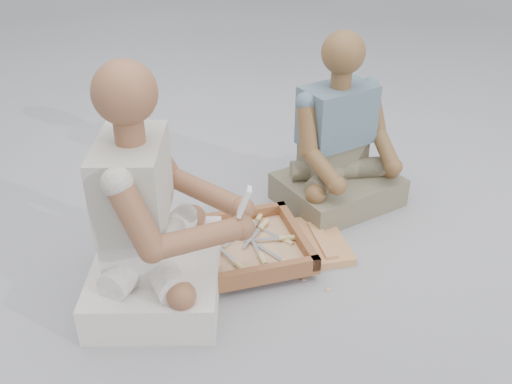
{
  "coord_description": "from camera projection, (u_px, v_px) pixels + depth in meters",
  "views": [
    {
      "loc": [
        -0.25,
        -1.75,
        1.44
      ],
      "look_at": [
        -0.09,
        0.17,
        0.3
      ],
      "focal_mm": 40.0,
      "sensor_mm": 36.0,
      "label": 1
    }
  ],
  "objects": [
    {
      "name": "wood_chip_2",
      "position": [
        256.0,
        233.0,
        2.52
      ],
      "size": [
        0.02,
        0.02,
        0.0
      ],
      "primitive_type": "cube",
      "rotation": [
        0.0,
        0.0,
        0.6
      ],
      "color": "tan",
      "rests_on": "ground"
    },
    {
      "name": "ground",
      "position": [
        282.0,
        279.0,
        2.25
      ],
      "size": [
        60.0,
        60.0,
        0.0
      ],
      "primitive_type": "plane",
      "color": "#A09FA4",
      "rests_on": "ground"
    },
    {
      "name": "chisel_9",
      "position": [
        285.0,
        262.0,
        2.23
      ],
      "size": [
        0.15,
        0.18,
        0.02
      ],
      "rotation": [
        0.0,
        0.0,
        -0.9
      ],
      "color": "silver",
      "rests_on": "tool_tray"
    },
    {
      "name": "wood_chip_4",
      "position": [
        230.0,
        249.0,
        2.41
      ],
      "size": [
        0.02,
        0.02,
        0.0
      ],
      "primitive_type": "cube",
      "rotation": [
        0.0,
        0.0,
        0.2
      ],
      "color": "tan",
      "rests_on": "ground"
    },
    {
      "name": "wood_chip_3",
      "position": [
        295.0,
        211.0,
        2.67
      ],
      "size": [
        0.02,
        0.02,
        0.0
      ],
      "primitive_type": "cube",
      "rotation": [
        0.0,
        0.0,
        1.14
      ],
      "color": "tan",
      "rests_on": "ground"
    },
    {
      "name": "chisel_8",
      "position": [
        258.0,
        219.0,
        2.49
      ],
      "size": [
        0.09,
        0.21,
        0.02
      ],
      "rotation": [
        0.0,
        0.0,
        1.21
      ],
      "color": "silver",
      "rests_on": "tool_tray"
    },
    {
      "name": "chisel_0",
      "position": [
        261.0,
        227.0,
        2.43
      ],
      "size": [
        0.13,
        0.2,
        0.02
      ],
      "rotation": [
        0.0,
        0.0,
        1.02
      ],
      "color": "silver",
      "rests_on": "tool_tray"
    },
    {
      "name": "chisel_6",
      "position": [
        211.0,
        244.0,
        2.31
      ],
      "size": [
        0.09,
        0.21,
        0.02
      ],
      "rotation": [
        0.0,
        0.0,
        -1.23
      ],
      "color": "silver",
      "rests_on": "tool_tray"
    },
    {
      "name": "wood_chip_7",
      "position": [
        304.0,
        279.0,
        2.24
      ],
      "size": [
        0.02,
        0.02,
        0.0
      ],
      "primitive_type": "cube",
      "rotation": [
        0.0,
        0.0,
        2.99
      ],
      "color": "tan",
      "rests_on": "ground"
    },
    {
      "name": "chisel_4",
      "position": [
        237.0,
        264.0,
        2.21
      ],
      "size": [
        0.12,
        0.2,
        0.02
      ],
      "rotation": [
        0.0,
        0.0,
        -1.06
      ],
      "color": "silver",
      "rests_on": "tool_tray"
    },
    {
      "name": "chisel_10",
      "position": [
        217.0,
        227.0,
        2.42
      ],
      "size": [
        0.06,
        0.22,
        0.02
      ],
      "rotation": [
        0.0,
        0.0,
        1.38
      ],
      "color": "silver",
      "rests_on": "tool_tray"
    },
    {
      "name": "chisel_7",
      "position": [
        282.0,
        238.0,
        2.36
      ],
      "size": [
        0.22,
        0.02,
        0.02
      ],
      "rotation": [
        0.0,
        0.0,
        0.02
      ],
      "color": "silver",
      "rests_on": "tool_tray"
    },
    {
      "name": "carved_panel",
      "position": [
        283.0,
        246.0,
        2.41
      ],
      "size": [
        0.57,
        0.42,
        0.04
      ],
      "primitive_type": "cube",
      "rotation": [
        0.0,
        0.0,
        0.13
      ],
      "color": "olive",
      "rests_on": "ground"
    },
    {
      "name": "chisel_3",
      "position": [
        282.0,
        239.0,
        2.37
      ],
      "size": [
        0.16,
        0.17,
        0.02
      ],
      "rotation": [
        0.0,
        0.0,
        -0.81
      ],
      "color": "silver",
      "rests_on": "tool_tray"
    },
    {
      "name": "tool_tray",
      "position": [
        236.0,
        248.0,
        2.32
      ],
      "size": [
        0.64,
        0.55,
        0.07
      ],
      "rotation": [
        0.0,
        0.0,
        0.2
      ],
      "color": "brown",
      "rests_on": "carved_panel"
    },
    {
      "name": "wood_chip_1",
      "position": [
        329.0,
        290.0,
        2.19
      ],
      "size": [
        0.02,
        0.02,
        0.0
      ],
      "primitive_type": "cube",
      "rotation": [
        0.0,
        0.0,
        0.23
      ],
      "color": "tan",
      "rests_on": "ground"
    },
    {
      "name": "companion",
      "position": [
        339.0,
        150.0,
        2.62
      ],
      "size": [
        0.65,
        0.61,
        0.82
      ],
      "rotation": [
        0.0,
        0.0,
        3.61
      ],
      "color": "#716851",
      "rests_on": "ground"
    },
    {
      "name": "wood_chip_6",
      "position": [
        164.0,
        240.0,
        2.47
      ],
      "size": [
        0.02,
        0.02,
        0.0
      ],
      "primitive_type": "cube",
      "rotation": [
        0.0,
        0.0,
        0.64
      ],
      "color": "tan",
      "rests_on": "ground"
    },
    {
      "name": "craftsman",
      "position": [
        151.0,
        224.0,
        2.03
      ],
      "size": [
        0.62,
        0.61,
        0.91
      ],
      "rotation": [
        0.0,
        0.0,
        -1.65
      ],
      "color": "silver",
      "rests_on": "ground"
    },
    {
      "name": "chisel_2",
      "position": [
        247.0,
        228.0,
        2.43
      ],
      "size": [
        0.15,
        0.18,
        0.02
      ],
      "rotation": [
        0.0,
        0.0,
        0.88
      ],
      "color": "silver",
      "rests_on": "tool_tray"
    },
    {
      "name": "chisel_1",
      "position": [
        261.0,
        256.0,
        2.26
      ],
      "size": [
        0.06,
        0.22,
        0.02
      ],
      "rotation": [
        0.0,
        0.0,
        -1.36
      ],
      "color": "silver",
      "rests_on": "tool_tray"
    },
    {
      "name": "chisel_5",
      "position": [
        221.0,
        238.0,
        2.36
      ],
      "size": [
        0.17,
        0.16,
        0.02
      ],
      "rotation": [
        0.0,
        0.0,
        0.76
      ],
      "color": "silver",
      "rests_on": "tool_tray"
    },
    {
      "name": "mobile_phone",
      "position": [
        244.0,
        202.0,
        1.92
      ],
      "size": [
        0.06,
        0.05,
        0.11
      ],
      "rotation": [
        -0.35,
        0.0,
        -1.67
      ],
      "color": "silver",
      "rests_on": "craftsman"
    },
    {
      "name": "wood_chip_5",
      "position": [
        210.0,
        300.0,
        2.13
      ],
      "size": [
        0.02,
        0.02,
        0.0
      ],
      "primitive_type": "cube",
      "rotation": [
        0.0,
        0.0,
        1.62
      ],
      "color": "tan",
      "rests_on": "ground"
    },
    {
      "name": "wood_chip_0",
      "position": [
        190.0,
        234.0,
        2.51
      ],
      "size": [
        0.02,
        0.02,
        0.0
      ],
      "primitive_type": "cube",
      "rotation": [
        0.0,
        0.0,
        1.78
      ],
      "color": "tan",
      "rests_on": "ground"
    }
  ]
}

